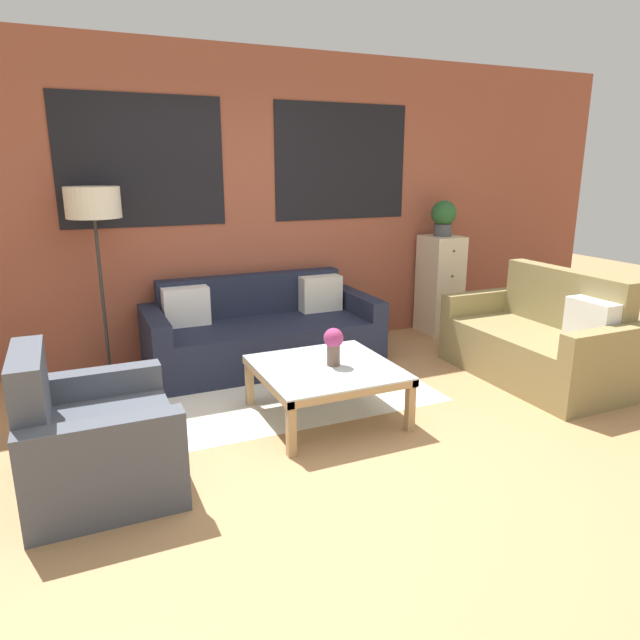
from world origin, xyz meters
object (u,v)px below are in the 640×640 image
object	(u,v)px
floor_lamp	(94,211)
potted_plant	(444,216)
flower_vase	(333,343)
coffee_table	(326,373)
couch_dark	(263,334)
armchair_corner	(94,442)
settee_vintage	(539,343)
drawer_cabinet	(440,285)

from	to	relation	value
floor_lamp	potted_plant	distance (m)	3.41
floor_lamp	flower_vase	xyz separation A→B (m)	(1.42, -1.47, -0.87)
potted_plant	coffee_table	bearing A→B (deg)	-143.55
floor_lamp	potted_plant	bearing A→B (deg)	0.69
couch_dark	coffee_table	distance (m)	1.31
flower_vase	coffee_table	bearing A→B (deg)	175.41
couch_dark	potted_plant	world-z (taller)	potted_plant
armchair_corner	coffee_table	size ratio (longest dim) A/B	0.97
couch_dark	settee_vintage	bearing A→B (deg)	-33.09
armchair_corner	flower_vase	distance (m)	1.68
floor_lamp	drawer_cabinet	world-z (taller)	floor_lamp
drawer_cabinet	flower_vase	size ratio (longest dim) A/B	3.85
couch_dark	settee_vintage	xyz separation A→B (m)	(2.02, -1.32, 0.03)
coffee_table	couch_dark	bearing A→B (deg)	91.69
couch_dark	floor_lamp	xyz separation A→B (m)	(-1.33, 0.16, 1.14)
floor_lamp	drawer_cabinet	distance (m)	3.52
potted_plant	settee_vintage	bearing A→B (deg)	-92.17
settee_vintage	potted_plant	size ratio (longest dim) A/B	4.19
settee_vintage	flower_vase	distance (m)	1.94
couch_dark	drawer_cabinet	bearing A→B (deg)	5.56
settee_vintage	potted_plant	xyz separation A→B (m)	(0.06, 1.52, 0.94)
coffee_table	potted_plant	distance (m)	2.70
coffee_table	flower_vase	size ratio (longest dim) A/B	3.47
potted_plant	flower_vase	distance (m)	2.59
settee_vintage	floor_lamp	distance (m)	3.83
coffee_table	floor_lamp	bearing A→B (deg)	132.91
floor_lamp	potted_plant	world-z (taller)	floor_lamp
potted_plant	floor_lamp	bearing A→B (deg)	-179.31
floor_lamp	potted_plant	xyz separation A→B (m)	(3.41, 0.04, -0.17)
coffee_table	floor_lamp	world-z (taller)	floor_lamp
flower_vase	potted_plant	bearing A→B (deg)	37.32
floor_lamp	coffee_table	bearing A→B (deg)	-47.09
settee_vintage	drawer_cabinet	bearing A→B (deg)	87.83
settee_vintage	flower_vase	size ratio (longest dim) A/B	5.67
armchair_corner	couch_dark	bearing A→B (deg)	46.61
settee_vintage	potted_plant	world-z (taller)	potted_plant
drawer_cabinet	settee_vintage	bearing A→B (deg)	-92.17
armchair_corner	floor_lamp	distance (m)	2.12
armchair_corner	potted_plant	size ratio (longest dim) A/B	2.49
coffee_table	floor_lamp	distance (m)	2.28
settee_vintage	drawer_cabinet	distance (m)	1.54
couch_dark	floor_lamp	distance (m)	1.76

